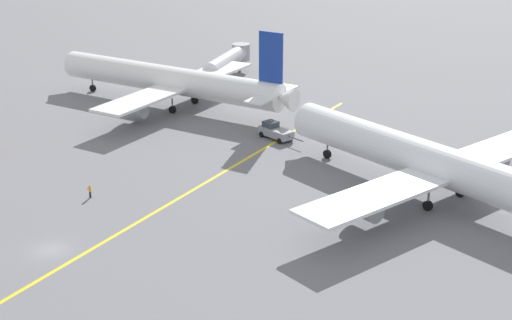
% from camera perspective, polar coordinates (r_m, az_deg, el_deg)
% --- Properties ---
extents(ground_plane, '(600.00, 600.00, 0.00)m').
position_cam_1_polar(ground_plane, '(91.08, -14.97, -6.46)').
color(ground_plane, slate).
extents(taxiway_stripe, '(12.57, 119.44, 0.01)m').
position_cam_1_polar(taxiway_stripe, '(95.44, -8.89, -4.66)').
color(taxiway_stripe, yellow).
rests_on(taxiway_stripe, ground).
extents(airliner_at_gate_left, '(52.14, 40.48, 15.86)m').
position_cam_1_polar(airliner_at_gate_left, '(140.36, -6.35, 5.90)').
color(airliner_at_gate_left, white).
rests_on(airliner_at_gate_left, ground).
extents(airliner_being_pushed, '(48.15, 44.98, 15.45)m').
position_cam_1_polar(airliner_being_pushed, '(102.39, 12.80, -0.18)').
color(airliner_being_pushed, white).
rests_on(airliner_being_pushed, ground).
extents(pushback_tug, '(8.91, 4.98, 2.90)m').
position_cam_1_polar(pushback_tug, '(123.27, 1.44, 2.15)').
color(pushback_tug, gray).
rests_on(pushback_tug, ground).
extents(ground_crew_marshaller_foreground, '(0.36, 0.48, 1.74)m').
position_cam_1_polar(ground_crew_marshaller_foreground, '(103.41, -12.24, -2.29)').
color(ground_crew_marshaller_foreground, black).
rests_on(ground_crew_marshaller_foreground, ground).
extents(jet_bridge, '(5.31, 19.38, 5.93)m').
position_cam_1_polar(jet_bridge, '(158.86, -1.96, 7.51)').
color(jet_bridge, '#B7B7BC').
rests_on(jet_bridge, ground).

